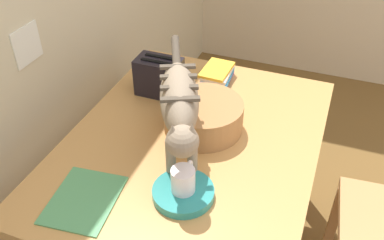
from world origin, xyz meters
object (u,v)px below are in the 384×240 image
(book_stack, at_px, (217,75))
(toaster, at_px, (159,77))
(saucer_bowl, at_px, (183,193))
(coffee_mug, at_px, (183,179))
(wicker_basket, at_px, (203,116))
(magazine, at_px, (84,199))
(cat, at_px, (179,104))
(dining_table, at_px, (192,157))

(book_stack, relative_size, toaster, 0.98)
(saucer_bowl, xyz_separation_m, toaster, (0.55, 0.33, 0.07))
(coffee_mug, height_order, wicker_basket, wicker_basket)
(magazine, height_order, wicker_basket, wicker_basket)
(cat, xyz_separation_m, wicker_basket, (0.18, -0.03, -0.17))
(book_stack, xyz_separation_m, wicker_basket, (-0.36, -0.06, 0.03))
(magazine, relative_size, wicker_basket, 0.85)
(dining_table, bearing_deg, cat, 172.61)
(magazine, bearing_deg, cat, -39.43)
(toaster, bearing_deg, coffee_mug, -148.67)
(magazine, xyz_separation_m, book_stack, (0.87, -0.18, 0.03))
(coffee_mug, bearing_deg, saucer_bowl, 180.00)
(coffee_mug, distance_m, magazine, 0.34)
(dining_table, xyz_separation_m, saucer_bowl, (-0.29, -0.08, 0.10))
(wicker_basket, bearing_deg, saucer_bowl, -170.65)
(cat, xyz_separation_m, book_stack, (0.54, 0.03, -0.20))
(cat, relative_size, coffee_mug, 5.04)
(book_stack, height_order, wicker_basket, wicker_basket)
(wicker_basket, distance_m, toaster, 0.32)
(wicker_basket, bearing_deg, magazine, 154.61)
(cat, distance_m, saucer_bowl, 0.30)
(coffee_mug, height_order, toaster, toaster)
(coffee_mug, bearing_deg, magazine, 114.60)
(coffee_mug, height_order, book_stack, coffee_mug)
(magazine, distance_m, toaster, 0.69)
(book_stack, bearing_deg, cat, -176.63)
(magazine, bearing_deg, coffee_mug, -71.62)
(coffee_mug, bearing_deg, book_stack, 9.31)
(wicker_basket, bearing_deg, coffee_mug, -170.56)
(toaster, bearing_deg, book_stack, -48.88)
(magazine, height_order, toaster, toaster)
(cat, xyz_separation_m, coffee_mug, (-0.19, -0.09, -0.16))
(dining_table, relative_size, wicker_basket, 3.94)
(cat, relative_size, saucer_bowl, 2.96)
(toaster, bearing_deg, saucer_bowl, -148.84)
(cat, distance_m, magazine, 0.46)
(cat, height_order, coffee_mug, cat)
(magazine, bearing_deg, book_stack, -18.10)
(magazine, bearing_deg, dining_table, -34.62)
(saucer_bowl, bearing_deg, cat, 24.48)
(saucer_bowl, bearing_deg, dining_table, 15.01)
(coffee_mug, relative_size, wicker_basket, 0.39)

